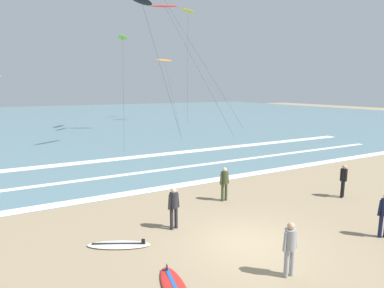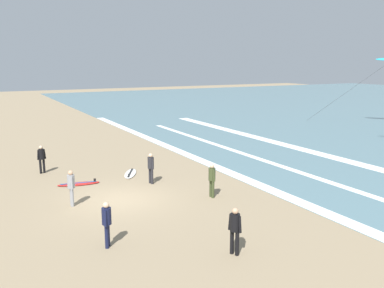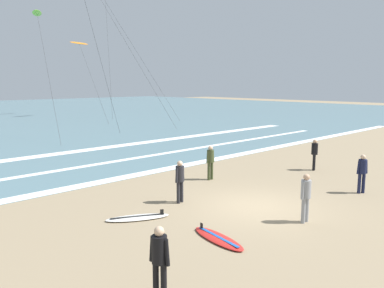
# 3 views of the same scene
# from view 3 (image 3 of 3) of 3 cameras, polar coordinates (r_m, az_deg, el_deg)

# --- Properties ---
(ground_plane) EXTENTS (160.00, 160.00, 0.00)m
(ground_plane) POSITION_cam_3_polar(r_m,az_deg,el_deg) (14.62, 9.20, -8.92)
(ground_plane) COLOR #937F60
(wave_foam_shoreline) EXTENTS (59.14, 0.76, 0.01)m
(wave_foam_shoreline) POSITION_cam_3_polar(r_m,az_deg,el_deg) (20.32, -4.18, -3.72)
(wave_foam_shoreline) COLOR white
(wave_foam_shoreline) RESTS_ON ocean_surface
(wave_foam_mid_break) EXTENTS (41.50, 0.51, 0.01)m
(wave_foam_mid_break) POSITION_cam_3_polar(r_m,az_deg,el_deg) (22.85, -10.76, -2.44)
(wave_foam_mid_break) COLOR white
(wave_foam_mid_break) RESTS_ON ocean_surface
(wave_foam_outer_break) EXTENTS (46.77, 1.03, 0.01)m
(wave_foam_outer_break) POSITION_cam_3_polar(r_m,az_deg,el_deg) (26.33, -17.95, -1.22)
(wave_foam_outer_break) COLOR white
(wave_foam_outer_break) RESTS_ON ocean_surface
(surfer_mid_group) EXTENTS (0.50, 0.32, 1.60)m
(surfer_mid_group) POSITION_cam_3_polar(r_m,az_deg,el_deg) (20.96, 17.42, -1.09)
(surfer_mid_group) COLOR black
(surfer_mid_group) RESTS_ON ground
(surfer_left_near) EXTENTS (0.52, 0.32, 1.60)m
(surfer_left_near) POSITION_cam_3_polar(r_m,az_deg,el_deg) (14.59, -1.78, -4.94)
(surfer_left_near) COLOR #232328
(surfer_left_near) RESTS_ON ground
(surfer_left_far) EXTENTS (0.49, 0.32, 1.60)m
(surfer_left_far) POSITION_cam_3_polar(r_m,az_deg,el_deg) (17.26, 23.56, -3.51)
(surfer_left_far) COLOR #141938
(surfer_left_far) RESTS_ON ground
(surfer_foreground_main) EXTENTS (0.51, 0.32, 1.60)m
(surfer_foreground_main) POSITION_cam_3_polar(r_m,az_deg,el_deg) (13.07, 16.25, -6.95)
(surfer_foreground_main) COLOR gray
(surfer_foreground_main) RESTS_ON ground
(surfer_right_near) EXTENTS (0.51, 0.32, 1.60)m
(surfer_right_near) POSITION_cam_3_polar(r_m,az_deg,el_deg) (18.04, 2.70, -2.26)
(surfer_right_near) COLOR #384223
(surfer_right_near) RESTS_ON ground
(surfer_background_far) EXTENTS (0.32, 0.51, 1.60)m
(surfer_background_far) POSITION_cam_3_polar(r_m,az_deg,el_deg) (8.30, -4.76, -16.01)
(surfer_background_far) COLOR black
(surfer_background_far) RESTS_ON ground
(surfboard_foreground_flat) EXTENTS (0.95, 2.17, 0.25)m
(surfboard_foreground_flat) POSITION_cam_3_polar(r_m,az_deg,el_deg) (11.54, 3.82, -13.54)
(surfboard_foreground_flat) COLOR red
(surfboard_foreground_flat) RESTS_ON ground
(surfboard_left_pile) EXTENTS (2.14, 1.51, 0.25)m
(surfboard_left_pile) POSITION_cam_3_polar(r_m,az_deg,el_deg) (13.27, -7.92, -10.56)
(surfboard_left_pile) COLOR silver
(surfboard_left_pile) RESTS_ON ground
(kite_orange_far_left) EXTENTS (4.55, 12.01, 9.77)m
(kite_orange_far_left) POSITION_cam_3_polar(r_m,az_deg,el_deg) (54.44, -16.11, 13.88)
(kite_orange_far_left) COLOR orange
(kite_orange_far_left) RESTS_ON ground
(kite_lime_far_right) EXTENTS (4.83, 12.96, 11.16)m
(kite_lime_far_right) POSITION_cam_3_polar(r_m,az_deg,el_deg) (41.38, -21.63, 17.22)
(kite_lime_far_right) COLOR #70C628
(kite_lime_far_right) RESTS_ON ground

